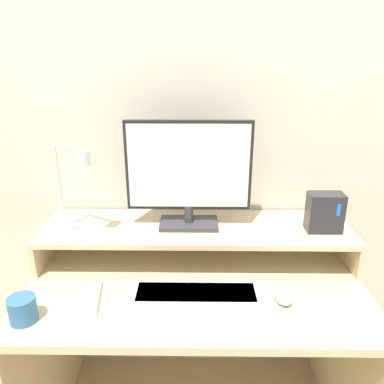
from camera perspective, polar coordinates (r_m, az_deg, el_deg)
The scene contains 10 objects.
wall_back at distance 1.62m, azimuth 0.59°, elevation 10.50°, with size 6.00×0.05×2.50m.
desk at distance 1.58m, azimuth 0.45°, elevation -19.51°, with size 1.25×0.69×0.72m.
monitor_shelf at distance 1.55m, azimuth 0.52°, elevation -5.86°, with size 1.25×0.34×0.15m.
monitor at distance 1.46m, azimuth -0.65°, elevation 2.98°, with size 0.49×0.13×0.43m.
desk_lamp at distance 1.49m, azimuth -18.12°, elevation 0.14°, with size 0.21×0.16×0.35m.
router_dock at distance 1.55m, azimuth 19.43°, elevation -2.94°, with size 0.13×0.08×0.16m.
keyboard at distance 1.37m, azimuth 0.26°, elevation -15.23°, with size 0.46×0.14×0.02m.
mouse at distance 1.38m, azimuth 13.62°, elevation -15.26°, with size 0.06×0.09×0.03m.
remote_control at distance 1.40m, azimuth -15.08°, elevation -15.27°, with size 0.07×0.19×0.02m.
mug at distance 1.36m, azimuth -24.54°, elevation -15.96°, with size 0.09×0.09×0.09m.
Camera 1 is at (0.00, -0.87, 1.52)m, focal length 35.00 mm.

